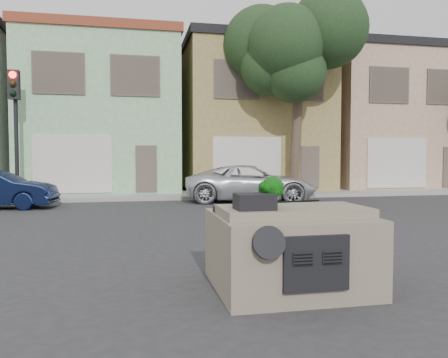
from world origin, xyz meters
name	(u,v)px	position (x,y,z in m)	size (l,w,h in m)	color
ground_plane	(237,244)	(0.00, 0.00, 0.00)	(120.00, 120.00, 0.00)	#303033
sidewalk	(182,195)	(0.00, 10.50, 0.07)	(40.00, 3.00, 0.15)	gray
townhouse_mint	(105,117)	(-3.50, 14.50, 3.77)	(7.20, 8.20, 7.55)	#97CB93
townhouse_tan	(247,120)	(4.00, 14.50, 3.77)	(7.20, 8.20, 7.55)	#99854C
townhouse_beige	(373,122)	(11.50, 14.50, 3.77)	(7.20, 8.20, 7.55)	tan
silver_pickup	(251,201)	(2.46, 8.05, 0.00)	(2.38, 5.16, 1.44)	silver
traffic_signal	(16,136)	(-6.50, 9.50, 2.55)	(0.40, 0.40, 5.10)	black
tree_near	(296,100)	(5.00, 9.80, 4.25)	(4.40, 4.00, 8.50)	#21391C
car_dashboard	(289,246)	(0.00, -3.00, 0.56)	(2.00, 1.80, 1.12)	#7A705D
instrument_hump	(255,202)	(-0.58, -3.35, 1.22)	(0.48, 0.38, 0.20)	black
wiper_arm	(298,201)	(0.28, -2.62, 1.13)	(0.70, 0.03, 0.02)	black
broccoli	(272,192)	(-0.30, -3.21, 1.33)	(0.34, 0.34, 0.41)	#093B09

